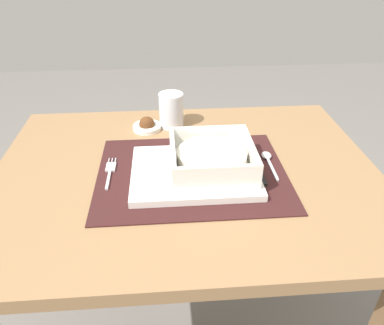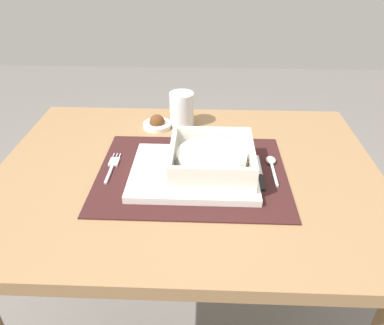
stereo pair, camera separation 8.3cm
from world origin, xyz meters
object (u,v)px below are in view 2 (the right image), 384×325
porridge_bowl (212,160)px  spoon (272,163)px  butter_knife (259,174)px  condiment_saucer (157,124)px  drinking_glass (182,111)px  dining_table (188,208)px  fork (113,165)px

porridge_bowl → spoon: size_ratio=1.54×
porridge_bowl → butter_knife: porridge_bowl is taller
porridge_bowl → condiment_saucer: (-0.15, 0.24, -0.03)m
drinking_glass → spoon: bearing=-42.7°
dining_table → fork: size_ratio=7.08×
dining_table → porridge_bowl: 0.17m
butter_knife → porridge_bowl: bearing=-176.3°
dining_table → drinking_glass: bearing=96.7°
spoon → dining_table: bearing=-173.3°
drinking_glass → fork: bearing=-123.1°
spoon → butter_knife: size_ratio=0.84×
spoon → porridge_bowl: bearing=-161.6°
fork → condiment_saucer: size_ratio=1.59×
condiment_saucer → butter_knife: bearing=-42.1°
porridge_bowl → condiment_saucer: porridge_bowl is taller
dining_table → fork: fork is taller
dining_table → condiment_saucer: 0.27m
fork → butter_knife: 0.34m
fork → condiment_saucer: (0.08, 0.21, 0.01)m
dining_table → drinking_glass: 0.28m
spoon → butter_knife: bearing=-126.7°
drinking_glass → condiment_saucer: 0.08m
condiment_saucer → fork: bearing=-110.6°
drinking_glass → butter_knife: bearing=-52.8°
drinking_glass → condiment_saucer: bearing=-166.7°
dining_table → porridge_bowl: porridge_bowl is taller
fork → drinking_glass: (0.15, 0.23, 0.04)m
drinking_glass → dining_table: bearing=-83.3°
porridge_bowl → fork: 0.24m
dining_table → fork: 0.21m
porridge_bowl → butter_knife: (0.11, 0.00, -0.04)m
porridge_bowl → spoon: porridge_bowl is taller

